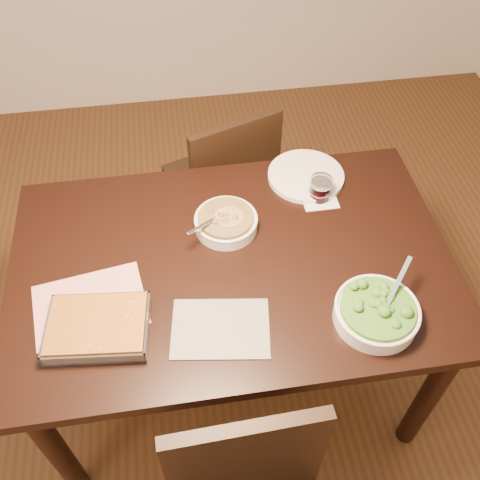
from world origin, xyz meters
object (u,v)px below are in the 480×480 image
at_px(broccoli_bowl, 377,312).
at_px(dinner_plate, 306,176).
at_px(stew_bowl, 226,222).
at_px(baking_dish, 98,327).
at_px(chair_far, 226,180).
at_px(table, 233,278).
at_px(wine_tumbler, 320,188).

xyz_separation_m(broccoli_bowl, dinner_plate, (-0.06, 0.62, -0.02)).
distance_m(stew_bowl, baking_dish, 0.53).
bearing_deg(chair_far, table, 65.09).
xyz_separation_m(table, wine_tumbler, (0.34, 0.23, 0.14)).
distance_m(stew_bowl, dinner_plate, 0.38).
distance_m(broccoli_bowl, wine_tumbler, 0.51).
relative_size(table, stew_bowl, 6.65).
distance_m(table, baking_dish, 0.47).
relative_size(broccoli_bowl, wine_tumbler, 2.86).
relative_size(table, chair_far, 1.66).
distance_m(baking_dish, wine_tumbler, 0.87).
xyz_separation_m(stew_bowl, dinner_plate, (0.32, 0.20, -0.02)).
height_order(table, chair_far, chair_far).
bearing_deg(stew_bowl, table, -89.82).
height_order(stew_bowl, wine_tumbler, wine_tumbler).
bearing_deg(baking_dish, dinner_plate, 42.49).
xyz_separation_m(dinner_plate, chair_far, (-0.25, 0.33, -0.29)).
relative_size(baking_dish, chair_far, 0.36).
relative_size(table, dinner_plate, 5.09).
distance_m(stew_bowl, chair_far, 0.62).
bearing_deg(chair_far, stew_bowl, 63.64).
height_order(dinner_plate, chair_far, chair_far).
relative_size(stew_bowl, chair_far, 0.25).
height_order(baking_dish, dinner_plate, baking_dish).
height_order(table, wine_tumbler, wine_tumbler).
bearing_deg(baking_dish, wine_tumbler, 35.85).
height_order(table, baking_dish, baking_dish).
xyz_separation_m(table, chair_far, (0.06, 0.67, -0.18)).
distance_m(broccoli_bowl, chair_far, 1.05).
xyz_separation_m(table, baking_dish, (-0.41, -0.20, 0.12)).
xyz_separation_m(broccoli_bowl, chair_far, (-0.32, 0.95, -0.31)).
xyz_separation_m(broccoli_bowl, wine_tumbler, (-0.04, 0.51, 0.01)).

